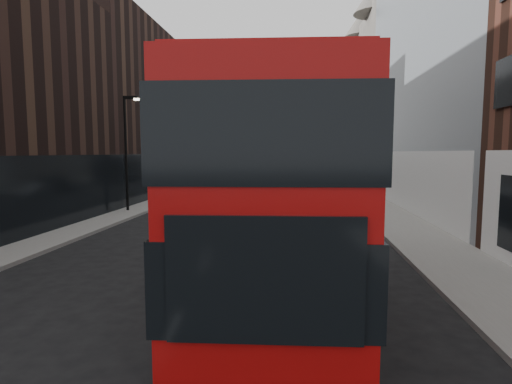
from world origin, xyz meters
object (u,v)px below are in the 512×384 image
(red_bus, at_px, (272,184))
(grey_bus, at_px, (302,167))
(car_c, at_px, (301,187))
(car_a, at_px, (319,205))
(street_lamp, at_px, (127,145))
(car_b, at_px, (281,194))

(red_bus, height_order, grey_bus, red_bus)
(red_bus, distance_m, car_c, 23.01)
(grey_bus, relative_size, car_a, 2.71)
(street_lamp, height_order, grey_bus, street_lamp)
(car_b, bearing_deg, car_a, -63.30)
(grey_bus, bearing_deg, car_c, -97.78)
(grey_bus, relative_size, car_c, 2.11)
(car_a, bearing_deg, grey_bus, 94.34)
(grey_bus, distance_m, car_c, 16.94)
(red_bus, xyz_separation_m, car_c, (0.97, 22.90, -2.06))
(street_lamp, xyz_separation_m, red_bus, (9.77, -12.66, -1.34))
(street_lamp, relative_size, car_b, 1.83)
(street_lamp, height_order, red_bus, street_lamp)
(street_lamp, relative_size, car_a, 1.66)
(grey_bus, xyz_separation_m, car_b, (-1.73, -20.82, -1.31))
(red_bus, xyz_separation_m, car_b, (-0.59, 18.98, -2.21))
(street_lamp, height_order, car_b, street_lamp)
(car_a, distance_m, car_b, 7.30)
(car_c, bearing_deg, car_a, -88.77)
(car_a, relative_size, car_c, 0.78)
(street_lamp, height_order, car_c, street_lamp)
(grey_bus, bearing_deg, red_bus, -98.85)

